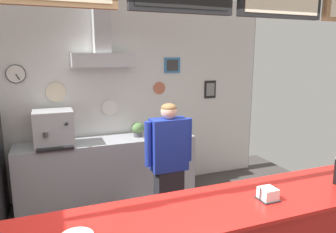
{
  "coord_description": "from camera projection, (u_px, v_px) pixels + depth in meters",
  "views": [
    {
      "loc": [
        -0.91,
        -2.15,
        2.16
      ],
      "look_at": [
        0.25,
        0.85,
        1.52
      ],
      "focal_mm": 33.27,
      "sensor_mm": 36.0,
      "label": 1
    }
  ],
  "objects": [
    {
      "name": "napkin_holder",
      "position": [
        268.0,
        194.0,
        2.37
      ],
      "size": [
        0.15,
        0.14,
        0.11
      ],
      "color": "#262628",
      "rests_on": "service_counter"
    },
    {
      "name": "espresso_machine",
      "position": [
        54.0,
        128.0,
        4.27
      ],
      "size": [
        0.52,
        0.51,
        0.49
      ],
      "color": "#B7BABF",
      "rests_on": "back_prep_counter"
    },
    {
      "name": "back_wall_assembly",
      "position": [
        112.0,
        90.0,
        4.72
      ],
      "size": [
        5.25,
        2.9,
        3.07
      ],
      "color": "#9E9E99",
      "rests_on": "ground_plane"
    },
    {
      "name": "potted_rosemary",
      "position": [
        138.0,
        129.0,
        4.75
      ],
      "size": [
        0.19,
        0.19,
        0.23
      ],
      "color": "#4C4C51",
      "rests_on": "back_prep_counter"
    },
    {
      "name": "potted_thyme",
      "position": [
        177.0,
        126.0,
        4.97
      ],
      "size": [
        0.17,
        0.17,
        0.21
      ],
      "color": "#9E563D",
      "rests_on": "back_prep_counter"
    },
    {
      "name": "back_prep_counter",
      "position": [
        109.0,
        170.0,
        4.69
      ],
      "size": [
        2.6,
        0.57,
        0.93
      ],
      "color": "#A3A5AD",
      "rests_on": "ground_plane"
    },
    {
      "name": "shop_worker",
      "position": [
        169.0,
        168.0,
        3.59
      ],
      "size": [
        0.57,
        0.23,
        1.64
      ],
      "rotation": [
        0.0,
        0.0,
        3.16
      ],
      "color": "#232328",
      "rests_on": "ground_plane"
    }
  ]
}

